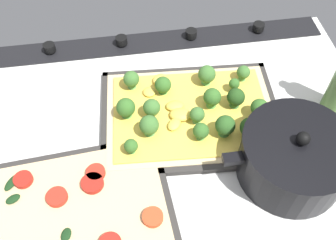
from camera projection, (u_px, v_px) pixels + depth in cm
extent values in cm
cube|color=silver|center=(175.00, 139.00, 79.05)|extent=(85.24, 63.36, 3.00)
cube|color=black|center=(157.00, 41.00, 94.40)|extent=(81.83, 7.00, 0.80)
cylinder|color=black|center=(259.00, 27.00, 95.65)|extent=(2.80, 2.80, 1.80)
cylinder|color=black|center=(191.00, 33.00, 94.13)|extent=(2.80, 2.80, 1.80)
cylinder|color=black|center=(121.00, 40.00, 92.60)|extent=(2.80, 2.80, 1.80)
cylinder|color=black|center=(49.00, 48.00, 91.08)|extent=(2.80, 2.80, 1.80)
cube|color=#33302D|center=(190.00, 117.00, 80.37)|extent=(38.50, 29.28, 0.50)
cube|color=#33302D|center=(184.00, 71.00, 87.81)|extent=(36.82, 3.61, 1.30)
cube|color=#33302D|center=(199.00, 170.00, 72.30)|extent=(36.82, 3.61, 1.30)
cube|color=#33302D|center=(275.00, 110.00, 80.95)|extent=(2.96, 26.95, 1.30)
cube|color=#33302D|center=(104.00, 121.00, 79.16)|extent=(2.96, 26.95, 1.30)
cube|color=beige|center=(191.00, 115.00, 79.78)|extent=(35.95, 26.72, 1.00)
cube|color=#EDC64C|center=(191.00, 113.00, 79.22)|extent=(33.04, 24.10, 0.40)
cone|color=#5B9F46|center=(200.00, 136.00, 74.83)|extent=(1.71, 1.71, 1.01)
sphere|color=#386B28|center=(201.00, 131.00, 73.50)|extent=(3.12, 3.12, 3.12)
cone|color=#5B9F46|center=(127.00, 114.00, 78.08)|extent=(2.11, 2.11, 1.13)
sphere|color=#386B28|center=(126.00, 107.00, 76.49)|extent=(3.83, 3.83, 3.83)
cone|color=#427635|center=(235.00, 103.00, 79.55)|extent=(2.01, 2.01, 1.36)
sphere|color=#264C1C|center=(236.00, 97.00, 77.92)|extent=(3.66, 3.66, 3.66)
cone|color=#68AD54|center=(197.00, 120.00, 77.19)|extent=(1.67, 1.67, 1.09)
sphere|color=#427533|center=(197.00, 114.00, 75.85)|extent=(3.03, 3.03, 3.03)
cone|color=#68AD54|center=(152.00, 113.00, 78.12)|extent=(1.91, 1.91, 1.16)
sphere|color=#427533|center=(152.00, 107.00, 76.61)|extent=(3.48, 3.48, 3.48)
cone|color=#4D8B3F|center=(224.00, 132.00, 75.28)|extent=(2.15, 2.15, 1.29)
sphere|color=#2D5B23|center=(225.00, 125.00, 73.60)|extent=(3.90, 3.90, 3.90)
cone|color=#5B9F46|center=(163.00, 90.00, 82.01)|extent=(1.93, 1.93, 0.93)
sphere|color=#386B28|center=(163.00, 85.00, 80.60)|extent=(3.50, 3.50, 3.50)
cone|color=#68AD54|center=(132.00, 85.00, 82.77)|extent=(1.88, 1.88, 1.20)
sphere|color=#427533|center=(131.00, 79.00, 81.27)|extent=(3.42, 3.42, 3.42)
cone|color=#68AD54|center=(149.00, 130.00, 75.50)|extent=(2.12, 2.12, 1.17)
sphere|color=#427533|center=(149.00, 124.00, 73.89)|extent=(3.85, 3.85, 3.85)
cone|color=#5B9F46|center=(211.00, 103.00, 79.53)|extent=(2.01, 2.01, 1.39)
sphere|color=#386B28|center=(212.00, 97.00, 77.88)|extent=(3.65, 3.65, 3.65)
cone|color=#5B9F46|center=(233.00, 88.00, 82.10)|extent=(1.26, 1.26, 1.29)
sphere|color=#386B28|center=(234.00, 84.00, 80.91)|extent=(2.29, 2.29, 2.29)
cone|color=#5B9F46|center=(258.00, 114.00, 77.90)|extent=(1.95, 1.95, 1.37)
sphere|color=#386B28|center=(259.00, 107.00, 76.30)|extent=(3.55, 3.55, 3.55)
cone|color=#68AD54|center=(206.00, 81.00, 83.53)|extent=(2.08, 2.08, 1.22)
sphere|color=#427533|center=(207.00, 74.00, 81.92)|extent=(3.79, 3.79, 3.79)
cone|color=#427635|center=(248.00, 133.00, 75.10)|extent=(2.12, 2.12, 1.12)
sphere|color=#264C1C|center=(250.00, 127.00, 73.50)|extent=(3.86, 3.86, 3.86)
cone|color=#68AD54|center=(242.00, 77.00, 84.20)|extent=(1.59, 1.59, 1.10)
sphere|color=#427533|center=(243.00, 72.00, 82.89)|extent=(2.90, 2.90, 2.90)
cone|color=#5B9F46|center=(132.00, 150.00, 72.95)|extent=(1.46, 1.46, 0.85)
sphere|color=#386B28|center=(131.00, 146.00, 71.82)|extent=(2.65, 2.65, 2.65)
ellipsoid|color=#EDC64C|center=(175.00, 106.00, 79.33)|extent=(3.74, 2.77, 1.29)
ellipsoid|color=#EDC64C|center=(160.00, 79.00, 83.91)|extent=(4.38, 4.26, 1.20)
ellipsoid|color=#EDC64C|center=(180.00, 115.00, 77.80)|extent=(4.96, 4.15, 1.53)
ellipsoid|color=#EDC64C|center=(176.00, 124.00, 76.55)|extent=(3.93, 4.04, 1.16)
ellipsoid|color=#EDC64C|center=(151.00, 117.00, 77.75)|extent=(3.77, 3.75, 0.96)
ellipsoid|color=#EDC64C|center=(149.00, 92.00, 81.82)|extent=(3.82, 3.82, 0.96)
cube|color=#33302D|center=(82.00, 213.00, 67.44)|extent=(33.64, 28.02, 0.50)
cube|color=#33302D|center=(76.00, 154.00, 74.35)|extent=(31.80, 3.59, 1.30)
cube|color=#33302D|center=(167.00, 195.00, 69.18)|extent=(3.13, 25.72, 1.30)
cube|color=#E1BD89|center=(81.00, 212.00, 66.88)|extent=(31.07, 25.45, 0.90)
cylinder|color=red|center=(96.00, 173.00, 70.49)|extent=(3.51, 3.51, 1.00)
cylinder|color=#B22319|center=(23.00, 180.00, 69.62)|extent=(3.43, 3.43, 1.00)
cylinder|color=#D14723|center=(153.00, 217.00, 65.29)|extent=(3.60, 3.60, 1.00)
cylinder|color=#B22319|center=(92.00, 183.00, 69.17)|extent=(4.09, 4.09, 1.00)
cylinder|color=red|center=(57.00, 197.00, 67.55)|extent=(3.75, 3.75, 1.00)
ellipsoid|color=#193819|center=(13.00, 199.00, 67.42)|extent=(3.03, 2.57, 0.60)
ellipsoid|color=#193819|center=(66.00, 235.00, 63.54)|extent=(2.23, 2.77, 0.60)
ellipsoid|color=#193819|center=(12.00, 182.00, 69.38)|extent=(3.29, 3.90, 0.60)
cylinder|color=black|center=(293.00, 159.00, 69.35)|extent=(19.51, 19.51, 8.83)
cylinder|color=black|center=(301.00, 144.00, 65.51)|extent=(19.90, 19.90, 0.80)
sphere|color=black|center=(303.00, 139.00, 64.24)|extent=(2.40, 2.40, 2.40)
cube|color=black|center=(233.00, 159.00, 66.06)|extent=(3.60, 2.00, 1.20)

